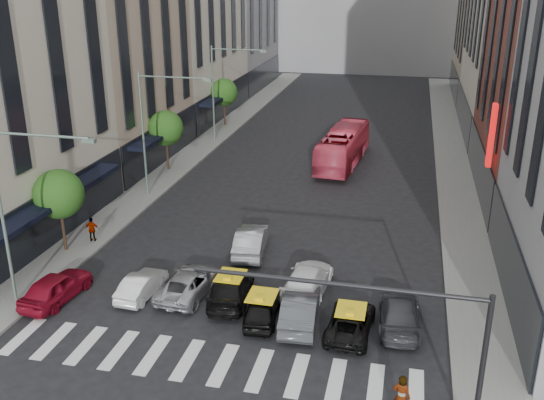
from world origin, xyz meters
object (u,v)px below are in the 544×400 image
Objects in this scene: taxi_left at (231,288)px; pedestrian_far at (92,229)px; streetlamp_near at (16,195)px; bus at (343,147)px; streetlamp_far at (222,81)px; car_red at (56,287)px; car_white_front at (142,285)px; taxi_center at (262,308)px; streetlamp_mid at (154,118)px.

pedestrian_far is (-10.20, 4.71, 0.22)m from taxi_left.
streetlamp_near is 0.80× the size of bus.
car_red is at bearing -88.45° from streetlamp_far.
taxi_center is at bearing 175.73° from car_white_front.
taxi_center is (1.97, -1.42, -0.05)m from taxi_left.
car_white_front is 0.78× the size of taxi_left.
streetlamp_mid is at bearing -57.77° from taxi_center.
taxi_center is at bearing -171.20° from car_red.
streetlamp_mid is 16.08m from car_red.
streetlamp_mid reaches higher than car_red.
taxi_left is at bearing -72.12° from streetlamp_far.
car_white_front is 4.62m from taxi_left.
streetlamp_mid is 9.91m from pedestrian_far.
streetlamp_mid is at bearing -90.00° from streetlamp_far.
streetlamp_far is 5.91× the size of pedestrian_far.
streetlamp_near is 2.39× the size of taxi_center.
car_red is 4.24m from car_white_front.
pedestrian_far is at bearing -70.52° from car_red.
streetlamp_far reaches higher than bus.
streetlamp_mid is at bearing -61.54° from taxi_left.
car_white_front is at bearing 78.70° from bus.
streetlamp_near and streetlamp_far have the same top height.
streetlamp_near is 1.90× the size of taxi_left.
streetlamp_far is at bearing 90.00° from streetlamp_mid.
taxi_center is (11.41, -30.66, -5.26)m from streetlamp_far.
streetlamp_near and streetlamp_mid have the same top height.
taxi_left is at bearing 88.66° from bus.
streetlamp_far reaches higher than taxi_left.
car_white_front is at bearing -0.08° from taxi_left.
taxi_left is (8.59, 1.96, -0.06)m from car_red.
bus is (12.22, -4.84, -4.34)m from streetlamp_far.
streetlamp_near is 32.00m from streetlamp_far.
streetlamp_far is at bearing -82.57° from car_red.
car_white_front is (4.84, -29.80, -5.30)m from streetlamp_far.
car_white_front is (4.84, -13.80, -5.30)m from streetlamp_mid.
streetlamp_mid reaches higher than bus.
car_red is 2.87× the size of pedestrian_far.
car_red is 10.58m from taxi_center.
taxi_left is at bearing 143.31° from pedestrian_far.
bus reaches higher than car_white_front.
car_red reaches higher than taxi_center.
streetlamp_far is 1.90× the size of taxi_left.
streetlamp_mid is 15.55m from car_white_front.
taxi_left is (9.43, -13.24, -5.22)m from streetlamp_mid.
streetlamp_mid is at bearing -107.07° from pedestrian_far.
streetlamp_near is 12.63m from taxi_center.
taxi_left is (9.43, 2.76, -5.22)m from streetlamp_near.
bus is (12.22, 27.16, -4.34)m from streetlamp_near.
streetlamp_near is 1.00× the size of streetlamp_far.
streetlamp_near reaches higher than taxi_center.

